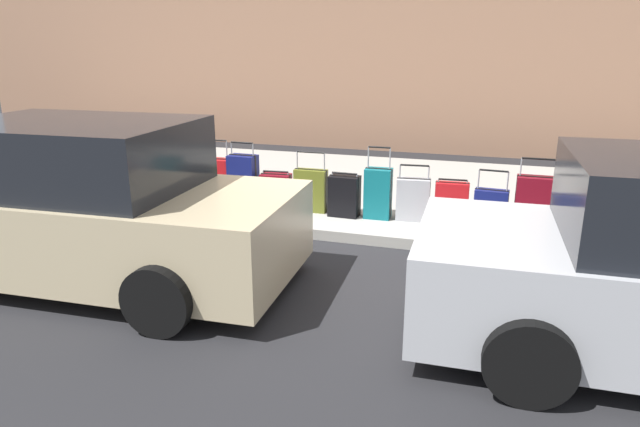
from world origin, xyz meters
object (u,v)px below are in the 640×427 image
(suitcase_olive_7, at_px, (311,190))
(suitcase_maroon_8, at_px, (276,191))
(suitcase_red_3, at_px, (451,204))
(suitcase_red_10, at_px, (218,180))
(suitcase_olive_0, at_px, (583,209))
(fire_hydrant, at_px, (168,175))
(suitcase_teal_5, at_px, (378,193))
(suitcase_navy_2, at_px, (490,209))
(suitcase_navy_9, at_px, (243,181))
(suitcase_maroon_1, at_px, (536,205))
(parked_car_beige_1, at_px, (81,207))
(suitcase_black_6, at_px, (344,196))
(bollard_post, at_px, (120,173))
(suitcase_silver_4, at_px, (413,199))

(suitcase_olive_7, height_order, suitcase_maroon_8, suitcase_olive_7)
(suitcase_red_3, xyz_separation_m, suitcase_red_10, (3.43, -0.07, 0.05))
(suitcase_olive_0, xyz_separation_m, fire_hydrant, (5.82, 0.00, 0.03))
(suitcase_teal_5, bearing_deg, suitcase_red_10, -1.75)
(suitcase_navy_2, bearing_deg, suitcase_maroon_8, 0.27)
(suitcase_red_3, relative_size, suitcase_teal_5, 0.62)
(suitcase_olive_0, distance_m, suitcase_teal_5, 2.55)
(suitcase_navy_2, xyz_separation_m, suitcase_navy_9, (3.45, 0.05, 0.13))
(suitcase_navy_2, relative_size, suitcase_navy_9, 0.80)
(suitcase_maroon_1, xyz_separation_m, suitcase_navy_2, (0.53, -0.05, -0.11))
(suitcase_red_10, bearing_deg, suitcase_olive_0, 179.31)
(suitcase_teal_5, height_order, suitcase_navy_9, suitcase_teal_5)
(suitcase_red_10, height_order, parked_car_beige_1, parked_car_beige_1)
(suitcase_maroon_8, xyz_separation_m, suitcase_red_10, (0.96, -0.08, 0.08))
(suitcase_black_6, xyz_separation_m, suitcase_navy_9, (1.52, -0.02, 0.10))
(suitcase_olive_7, bearing_deg, suitcase_red_3, 179.33)
(suitcase_maroon_1, relative_size, suitcase_navy_2, 1.25)
(suitcase_teal_5, xyz_separation_m, bollard_post, (4.01, 0.14, 0.03))
(suitcase_navy_2, distance_m, suitcase_maroon_8, 2.96)
(suitcase_olive_7, distance_m, bollard_post, 3.04)
(suitcase_silver_4, distance_m, suitcase_black_6, 0.93)
(suitcase_teal_5, bearing_deg, suitcase_maroon_8, 0.01)
(suitcase_maroon_8, distance_m, parked_car_beige_1, 2.89)
(suitcase_red_3, relative_size, fire_hydrant, 0.88)
(suitcase_silver_4, distance_m, suitcase_navy_9, 2.45)
(suitcase_red_3, height_order, suitcase_teal_5, suitcase_teal_5)
(suitcase_olive_7, bearing_deg, suitcase_red_10, -1.97)
(suitcase_maroon_8, distance_m, fire_hydrant, 1.79)
(suitcase_teal_5, distance_m, bollard_post, 4.01)
(suitcase_navy_9, bearing_deg, parked_car_beige_1, 75.80)
(suitcase_navy_9, bearing_deg, fire_hydrant, -2.11)
(suitcase_maroon_1, relative_size, suitcase_black_6, 1.55)
(suitcase_olive_7, bearing_deg, suitcase_navy_9, 3.43)
(suitcase_maroon_1, bearing_deg, suitcase_navy_9, 0.05)
(suitcase_maroon_1, relative_size, suitcase_teal_5, 0.97)
(bollard_post, bearing_deg, suitcase_maroon_8, -176.85)
(suitcase_black_6, bearing_deg, suitcase_silver_4, -174.41)
(suitcase_navy_9, bearing_deg, suitcase_maroon_8, -175.79)
(suitcase_olive_0, bearing_deg, suitcase_maroon_1, 4.91)
(suitcase_silver_4, relative_size, suitcase_teal_5, 0.78)
(suitcase_navy_9, bearing_deg, suitcase_silver_4, -178.32)
(suitcase_teal_5, height_order, suitcase_maroon_8, suitcase_teal_5)
(parked_car_beige_1, bearing_deg, suitcase_teal_5, -135.14)
(suitcase_maroon_8, distance_m, suitcase_red_10, 0.97)
(suitcase_navy_2, height_order, fire_hydrant, suitcase_navy_2)
(suitcase_olive_0, distance_m, fire_hydrant, 5.82)
(suitcase_silver_4, height_order, suitcase_teal_5, suitcase_teal_5)
(fire_hydrant, bearing_deg, suitcase_red_3, 179.87)
(suitcase_olive_0, bearing_deg, suitcase_black_6, 1.33)
(suitcase_navy_2, height_order, suitcase_olive_7, suitcase_olive_7)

